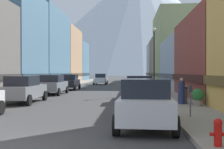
{
  "coord_description": "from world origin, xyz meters",
  "views": [
    {
      "loc": [
        3.25,
        -6.85,
        2.02
      ],
      "look_at": [
        0.36,
        37.28,
        1.67
      ],
      "focal_mm": 45.57,
      "sensor_mm": 36.0,
      "label": 1
    }
  ],
  "objects_px": {
    "car_driving_0": "(101,79)",
    "trash_bin_right": "(183,95)",
    "car_left_2": "(53,85)",
    "car_right_1": "(139,89)",
    "streetlamp_right": "(154,50)",
    "potted_plant_1": "(15,88)",
    "pedestrian_1": "(181,92)",
    "parking_meter_near": "(190,96)",
    "car_left_1": "(23,89)",
    "car_left_3": "(69,82)",
    "potted_plant_0": "(198,96)",
    "car_right_0": "(146,103)",
    "fire_hydrant_near": "(218,131)"
  },
  "relations": [
    {
      "from": "car_left_1",
      "to": "pedestrian_1",
      "type": "bearing_deg",
      "value": -7.28
    },
    {
      "from": "car_left_2",
      "to": "car_right_0",
      "type": "xyz_separation_m",
      "value": [
        7.6,
        -14.83,
        0.0
      ]
    },
    {
      "from": "car_driving_0",
      "to": "trash_bin_right",
      "type": "height_order",
      "value": "car_driving_0"
    },
    {
      "from": "car_left_1",
      "to": "car_left_2",
      "type": "distance_m",
      "value": 7.06
    },
    {
      "from": "car_left_3",
      "to": "car_right_0",
      "type": "relative_size",
      "value": 0.99
    },
    {
      "from": "car_right_0",
      "to": "parking_meter_near",
      "type": "relative_size",
      "value": 3.37
    },
    {
      "from": "car_right_0",
      "to": "potted_plant_1",
      "type": "xyz_separation_m",
      "value": [
        -10.8,
        14.12,
        -0.28
      ]
    },
    {
      "from": "car_left_3",
      "to": "car_right_1",
      "type": "height_order",
      "value": "same"
    },
    {
      "from": "car_left_2",
      "to": "streetlamp_right",
      "type": "height_order",
      "value": "streetlamp_right"
    },
    {
      "from": "potted_plant_0",
      "to": "potted_plant_1",
      "type": "height_order",
      "value": "potted_plant_0"
    },
    {
      "from": "car_driving_0",
      "to": "potted_plant_0",
      "type": "xyz_separation_m",
      "value": [
        8.6,
        -29.96,
        -0.22
      ]
    },
    {
      "from": "car_left_3",
      "to": "trash_bin_right",
      "type": "height_order",
      "value": "car_left_3"
    },
    {
      "from": "car_right_1",
      "to": "fire_hydrant_near",
      "type": "bearing_deg",
      "value": -82.27
    },
    {
      "from": "car_right_1",
      "to": "parking_meter_near",
      "type": "relative_size",
      "value": 3.34
    },
    {
      "from": "parking_meter_near",
      "to": "streetlamp_right",
      "type": "height_order",
      "value": "streetlamp_right"
    },
    {
      "from": "car_right_0",
      "to": "car_right_1",
      "type": "distance_m",
      "value": 8.97
    },
    {
      "from": "pedestrian_1",
      "to": "fire_hydrant_near",
      "type": "bearing_deg",
      "value": -94.73
    },
    {
      "from": "car_left_2",
      "to": "car_right_1",
      "type": "distance_m",
      "value": 9.6
    },
    {
      "from": "potted_plant_0",
      "to": "streetlamp_right",
      "type": "distance_m",
      "value": 10.28
    },
    {
      "from": "car_left_2",
      "to": "car_right_1",
      "type": "relative_size",
      "value": 0.99
    },
    {
      "from": "potted_plant_1",
      "to": "pedestrian_1",
      "type": "height_order",
      "value": "pedestrian_1"
    },
    {
      "from": "car_left_1",
      "to": "car_left_2",
      "type": "relative_size",
      "value": 1.0
    },
    {
      "from": "car_left_3",
      "to": "car_left_2",
      "type": "bearing_deg",
      "value": -89.98
    },
    {
      "from": "car_driving_0",
      "to": "streetlamp_right",
      "type": "relative_size",
      "value": 0.75
    },
    {
      "from": "car_left_1",
      "to": "car_driving_0",
      "type": "bearing_deg",
      "value": 85.48
    },
    {
      "from": "car_left_1",
      "to": "potted_plant_0",
      "type": "relative_size",
      "value": 4.62
    },
    {
      "from": "car_driving_0",
      "to": "potted_plant_1",
      "type": "relative_size",
      "value": 4.66
    },
    {
      "from": "parking_meter_near",
      "to": "pedestrian_1",
      "type": "relative_size",
      "value": 0.87
    },
    {
      "from": "potted_plant_0",
      "to": "pedestrian_1",
      "type": "xyz_separation_m",
      "value": [
        -0.75,
        0.88,
        0.18
      ]
    },
    {
      "from": "car_driving_0",
      "to": "parking_meter_near",
      "type": "height_order",
      "value": "car_driving_0"
    },
    {
      "from": "car_left_3",
      "to": "potted_plant_1",
      "type": "relative_size",
      "value": 4.71
    },
    {
      "from": "car_right_1",
      "to": "car_left_3",
      "type": "bearing_deg",
      "value": 120.54
    },
    {
      "from": "car_left_3",
      "to": "potted_plant_0",
      "type": "xyz_separation_m",
      "value": [
        10.8,
        -16.25,
        -0.22
      ]
    },
    {
      "from": "parking_meter_near",
      "to": "pedestrian_1",
      "type": "distance_m",
      "value": 4.94
    },
    {
      "from": "trash_bin_right",
      "to": "potted_plant_1",
      "type": "height_order",
      "value": "trash_bin_right"
    },
    {
      "from": "car_left_2",
      "to": "streetlamp_right",
      "type": "distance_m",
      "value": 9.66
    },
    {
      "from": "car_left_1",
      "to": "car_left_3",
      "type": "height_order",
      "value": "same"
    },
    {
      "from": "fire_hydrant_near",
      "to": "trash_bin_right",
      "type": "distance_m",
      "value": 9.93
    },
    {
      "from": "streetlamp_right",
      "to": "fire_hydrant_near",
      "type": "bearing_deg",
      "value": -89.69
    },
    {
      "from": "car_right_0",
      "to": "streetlamp_right",
      "type": "distance_m",
      "value": 15.58
    },
    {
      "from": "car_left_2",
      "to": "trash_bin_right",
      "type": "xyz_separation_m",
      "value": [
        10.15,
        -8.12,
        -0.26
      ]
    },
    {
      "from": "car_left_2",
      "to": "car_right_0",
      "type": "relative_size",
      "value": 0.98
    },
    {
      "from": "car_right_1",
      "to": "pedestrian_1",
      "type": "xyz_separation_m",
      "value": [
        2.45,
        -2.49,
        -0.05
      ]
    },
    {
      "from": "streetlamp_right",
      "to": "potted_plant_1",
      "type": "bearing_deg",
      "value": -175.05
    },
    {
      "from": "trash_bin_right",
      "to": "parking_meter_near",
      "type": "bearing_deg",
      "value": -96.67
    },
    {
      "from": "car_left_3",
      "to": "potted_plant_0",
      "type": "relative_size",
      "value": 4.65
    },
    {
      "from": "car_right_1",
      "to": "trash_bin_right",
      "type": "distance_m",
      "value": 3.42
    },
    {
      "from": "pedestrian_1",
      "to": "streetlamp_right",
      "type": "bearing_deg",
      "value": 95.9
    },
    {
      "from": "car_driving_0",
      "to": "trash_bin_right",
      "type": "bearing_deg",
      "value": -74.6
    },
    {
      "from": "car_left_1",
      "to": "car_left_2",
      "type": "xyz_separation_m",
      "value": [
        -0.0,
        7.06,
        0.0
      ]
    }
  ]
}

